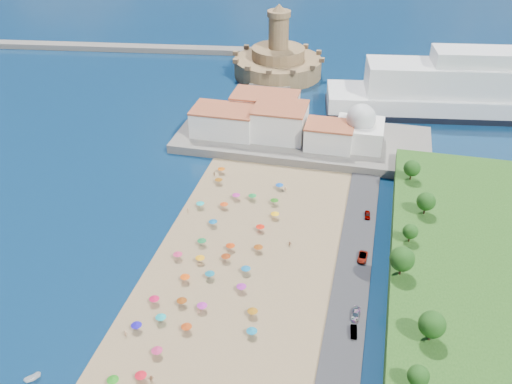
# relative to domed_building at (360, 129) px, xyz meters

# --- Properties ---
(ground) EXTENTS (700.00, 700.00, 0.00)m
(ground) POSITION_rel_domed_building_xyz_m (-30.00, -71.00, -8.97)
(ground) COLOR #071938
(ground) RESTS_ON ground
(terrace) EXTENTS (90.00, 36.00, 3.00)m
(terrace) POSITION_rel_domed_building_xyz_m (-20.00, 2.00, -7.47)
(terrace) COLOR #59544C
(terrace) RESTS_ON ground
(jetty) EXTENTS (18.00, 70.00, 2.40)m
(jetty) POSITION_rel_domed_building_xyz_m (-42.00, 37.00, -7.77)
(jetty) COLOR #59544C
(jetty) RESTS_ON ground
(breakwater) EXTENTS (199.03, 34.77, 2.60)m
(breakwater) POSITION_rel_domed_building_xyz_m (-140.00, 82.00, -7.67)
(breakwater) COLOR #59544C
(breakwater) RESTS_ON ground
(waterfront_buildings) EXTENTS (57.00, 29.00, 11.00)m
(waterfront_buildings) POSITION_rel_domed_building_xyz_m (-33.05, 2.64, -1.10)
(waterfront_buildings) COLOR silver
(waterfront_buildings) RESTS_ON terrace
(domed_building) EXTENTS (16.00, 16.00, 15.00)m
(domed_building) POSITION_rel_domed_building_xyz_m (0.00, 0.00, 0.00)
(domed_building) COLOR silver
(domed_building) RESTS_ON terrace
(fortress) EXTENTS (40.00, 40.00, 32.40)m
(fortress) POSITION_rel_domed_building_xyz_m (-42.00, 67.00, -2.29)
(fortress) COLOR #9E784F
(fortress) RESTS_ON ground
(beach_parasols) EXTENTS (32.48, 113.42, 2.20)m
(beach_parasols) POSITION_rel_domed_building_xyz_m (-30.88, -84.82, -6.83)
(beach_parasols) COLOR gray
(beach_parasols) RESTS_ON beach
(beachgoers) EXTENTS (36.64, 101.43, 1.85)m
(beachgoers) POSITION_rel_domed_building_xyz_m (-30.56, -76.60, -7.87)
(beachgoers) COLOR tan
(beachgoers) RESTS_ON beach
(parked_cars) EXTENTS (2.64, 80.09, 1.40)m
(parked_cars) POSITION_rel_domed_building_xyz_m (6.00, -73.19, -7.61)
(parked_cars) COLOR gray
(parked_cars) RESTS_ON promenade
(hillside_trees) EXTENTS (12.17, 108.58, 7.65)m
(hillside_trees) POSITION_rel_domed_building_xyz_m (17.93, -80.70, 1.18)
(hillside_trees) COLOR #382314
(hillside_trees) RESTS_ON hillside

